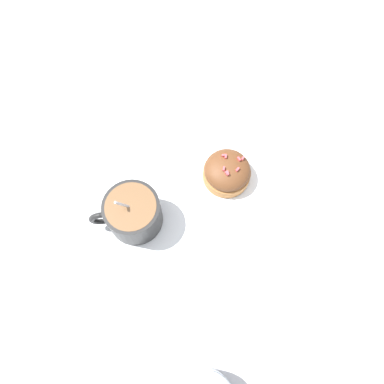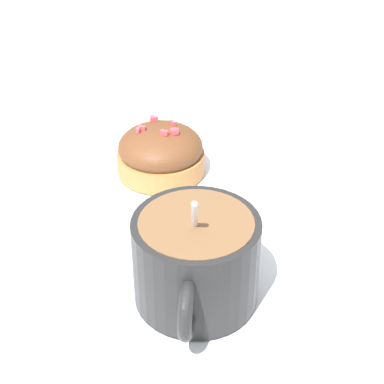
% 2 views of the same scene
% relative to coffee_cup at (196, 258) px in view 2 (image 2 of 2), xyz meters
% --- Properties ---
extents(ground_plane, '(3.00, 3.00, 0.00)m').
position_rel_coffee_cup_xyz_m(ground_plane, '(0.09, 0.00, -0.04)').
color(ground_plane, '#B2B2B7').
extents(paper_napkin, '(0.34, 0.33, 0.00)m').
position_rel_coffee_cup_xyz_m(paper_napkin, '(0.09, 0.00, -0.04)').
color(paper_napkin, white).
rests_on(paper_napkin, ground_plane).
extents(coffee_cup, '(0.11, 0.09, 0.09)m').
position_rel_coffee_cup_xyz_m(coffee_cup, '(0.00, 0.00, 0.00)').
color(coffee_cup, black).
rests_on(coffee_cup, paper_napkin).
extents(frosted_pastry, '(0.08, 0.08, 0.05)m').
position_rel_coffee_cup_xyz_m(frosted_pastry, '(0.17, 0.01, -0.02)').
color(frosted_pastry, '#B2753D').
rests_on(frosted_pastry, paper_napkin).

